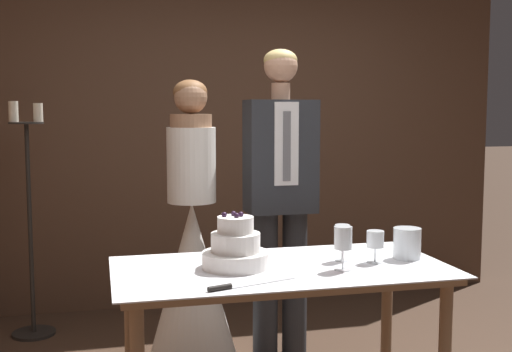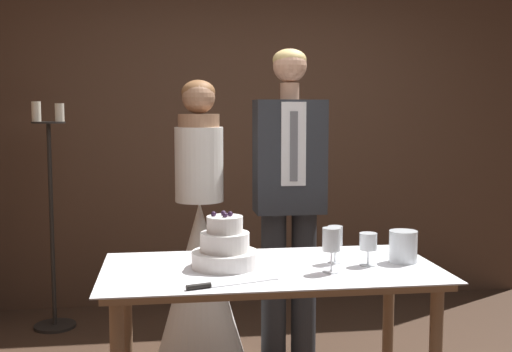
% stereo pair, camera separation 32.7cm
% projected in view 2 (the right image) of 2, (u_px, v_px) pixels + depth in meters
% --- Properties ---
extents(wall_back, '(4.42, 0.12, 2.88)m').
position_uv_depth(wall_back, '(250.00, 116.00, 4.95)').
color(wall_back, '#513828').
rests_on(wall_back, ground_plane).
extents(cake_table, '(1.49, 0.76, 0.79)m').
position_uv_depth(cake_table, '(271.00, 288.00, 2.85)').
color(cake_table, '#8E6B4C').
rests_on(cake_table, ground_plane).
extents(tiered_cake, '(0.30, 0.30, 0.25)m').
position_uv_depth(tiered_cake, '(225.00, 248.00, 2.83)').
color(tiered_cake, white).
rests_on(tiered_cake, cake_table).
extents(cake_knife, '(0.38, 0.14, 0.02)m').
position_uv_depth(cake_knife, '(215.00, 285.00, 2.52)').
color(cake_knife, silver).
rests_on(cake_knife, cake_table).
extents(wine_glass_near, '(0.08, 0.08, 0.15)m').
position_uv_depth(wine_glass_near, '(368.00, 243.00, 2.86)').
color(wine_glass_near, silver).
rests_on(wine_glass_near, cake_table).
extents(wine_glass_middle, '(0.08, 0.08, 0.19)m').
position_uv_depth(wine_glass_middle, '(331.00, 242.00, 2.74)').
color(wine_glass_middle, silver).
rests_on(wine_glass_middle, cake_table).
extents(wine_glass_far, '(0.07, 0.07, 0.17)m').
position_uv_depth(wine_glass_far, '(335.00, 237.00, 2.91)').
color(wine_glass_far, silver).
rests_on(wine_glass_far, cake_table).
extents(hurricane_candle, '(0.13, 0.13, 0.15)m').
position_uv_depth(hurricane_candle, '(403.00, 247.00, 2.93)').
color(hurricane_candle, silver).
rests_on(hurricane_candle, cake_table).
extents(bride, '(0.54, 0.54, 1.66)m').
position_uv_depth(bride, '(200.00, 261.00, 3.76)').
color(bride, white).
rests_on(bride, ground_plane).
extents(groom, '(0.41, 0.25, 1.84)m').
position_uv_depth(groom, '(289.00, 190.00, 3.79)').
color(groom, '#282B30').
rests_on(groom, ground_plane).
extents(candle_stand, '(0.28, 0.28, 1.54)m').
position_uv_depth(candle_stand, '(52.00, 225.00, 4.33)').
color(candle_stand, black).
rests_on(candle_stand, ground_plane).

